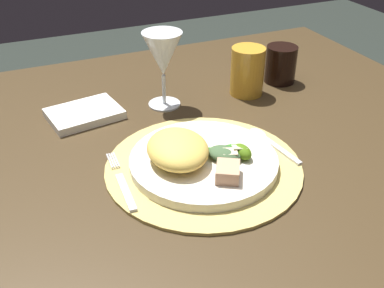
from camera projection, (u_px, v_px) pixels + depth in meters
dining_table at (185, 201)px, 0.90m from camera, size 1.26×1.03×0.74m
placemat at (203, 166)px, 0.79m from camera, size 0.34×0.34×0.01m
dinner_plate at (204, 161)px, 0.78m from camera, size 0.26×0.26×0.02m
pasta_serving at (178, 149)px, 0.76m from camera, size 0.12×0.14×0.04m
salad_greens at (229, 152)px, 0.77m from camera, size 0.08×0.07×0.02m
bread_piece at (228, 172)px, 0.72m from camera, size 0.05×0.06×0.02m
fork at (122, 183)px, 0.74m from camera, size 0.02×0.17×0.00m
spoon at (266, 139)px, 0.85m from camera, size 0.03×0.14×0.01m
napkin at (84, 114)px, 0.94m from camera, size 0.16×0.13×0.02m
wine_glass at (163, 56)px, 0.93m from camera, size 0.08×0.08×0.16m
amber_tumbler at (247, 71)px, 1.01m from camera, size 0.07×0.07×0.11m
dark_tumbler at (281, 64)px, 1.07m from camera, size 0.07×0.07×0.09m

